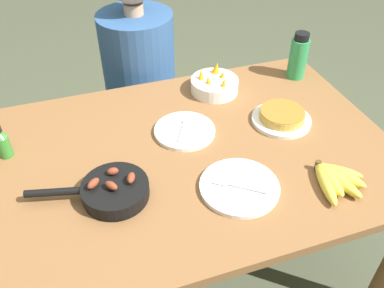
% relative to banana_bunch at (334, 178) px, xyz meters
% --- Properties ---
extents(ground_plane, '(14.00, 14.00, 0.00)m').
position_rel_banana_bunch_xyz_m(ground_plane, '(-0.38, 0.30, -0.74)').
color(ground_plane, '#474C38').
extents(dining_table, '(1.43, 0.98, 0.72)m').
position_rel_banana_bunch_xyz_m(dining_table, '(-0.38, 0.30, -0.11)').
color(dining_table, brown).
rests_on(dining_table, ground_plane).
extents(banana_bunch, '(0.19, 0.20, 0.04)m').
position_rel_banana_bunch_xyz_m(banana_bunch, '(0.00, 0.00, 0.00)').
color(banana_bunch, gold).
rests_on(banana_bunch, dining_table).
extents(skillet, '(0.37, 0.21, 0.08)m').
position_rel_banana_bunch_xyz_m(skillet, '(-0.68, 0.17, 0.01)').
color(skillet, black).
rests_on(skillet, dining_table).
extents(frittata_plate_center, '(0.23, 0.23, 0.05)m').
position_rel_banana_bunch_xyz_m(frittata_plate_center, '(-0.00, 0.35, 0.00)').
color(frittata_plate_center, white).
rests_on(frittata_plate_center, dining_table).
extents(empty_plate_near_front, '(0.23, 0.23, 0.02)m').
position_rel_banana_bunch_xyz_m(empty_plate_near_front, '(-0.38, 0.40, -0.01)').
color(empty_plate_near_front, white).
rests_on(empty_plate_near_front, dining_table).
extents(empty_plate_far_left, '(0.26, 0.26, 0.02)m').
position_rel_banana_bunch_xyz_m(empty_plate_far_left, '(-0.30, 0.07, -0.01)').
color(empty_plate_far_left, white).
rests_on(empty_plate_far_left, dining_table).
extents(fruit_bowl_mango, '(0.20, 0.20, 0.11)m').
position_rel_banana_bunch_xyz_m(fruit_bowl_mango, '(-0.17, 0.63, 0.01)').
color(fruit_bowl_mango, white).
rests_on(fruit_bowl_mango, dining_table).
extents(water_bottle, '(0.08, 0.08, 0.21)m').
position_rel_banana_bunch_xyz_m(water_bottle, '(0.22, 0.63, 0.08)').
color(water_bottle, '#2D9351').
rests_on(water_bottle, dining_table).
extents(hot_sauce_bottle, '(0.05, 0.05, 0.13)m').
position_rel_banana_bunch_xyz_m(hot_sauce_bottle, '(-1.00, 0.48, 0.04)').
color(hot_sauce_bottle, '#337F2D').
rests_on(hot_sauce_bottle, dining_table).
extents(person_figure, '(0.38, 0.38, 1.18)m').
position_rel_banana_bunch_xyz_m(person_figure, '(-0.41, 1.01, -0.25)').
color(person_figure, black).
rests_on(person_figure, ground_plane).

